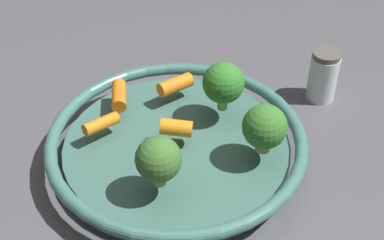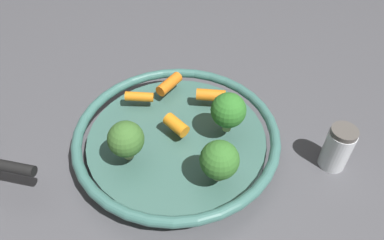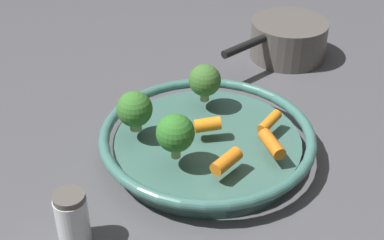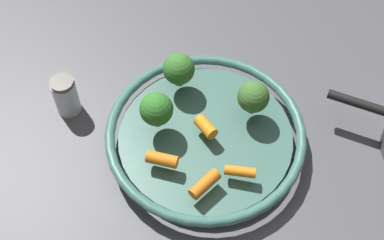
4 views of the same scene
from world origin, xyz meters
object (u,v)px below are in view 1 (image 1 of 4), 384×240
at_px(broccoli_floret_edge, 223,83).
at_px(baby_carrot_right, 175,85).
at_px(broccoli_floret_large, 158,160).
at_px(broccoli_floret_small, 265,127).
at_px(salt_shaker, 323,76).
at_px(baby_carrot_left, 176,125).
at_px(serving_bowl, 177,147).
at_px(baby_carrot_back, 119,95).
at_px(baby_carrot_center, 101,124).

bearing_deg(broccoli_floret_edge, baby_carrot_right, 96.57).
height_order(broccoli_floret_edge, broccoli_floret_large, broccoli_floret_edge).
xyz_separation_m(baby_carrot_right, broccoli_floret_edge, (0.01, -0.08, 0.03)).
height_order(baby_carrot_right, broccoli_floret_small, broccoli_floret_small).
xyz_separation_m(broccoli_floret_edge, salt_shaker, (0.16, -0.07, -0.05)).
height_order(baby_carrot_left, broccoli_floret_edge, broccoli_floret_edge).
height_order(broccoli_floret_large, broccoli_floret_small, same).
relative_size(serving_bowl, broccoli_floret_small, 5.22).
xyz_separation_m(baby_carrot_back, baby_carrot_right, (0.07, -0.05, 0.00)).
bearing_deg(broccoli_floret_large, baby_carrot_right, 33.61).
height_order(broccoli_floret_edge, salt_shaker, broccoli_floret_edge).
distance_m(serving_bowl, baby_carrot_left, 0.03).
xyz_separation_m(serving_bowl, baby_carrot_left, (0.00, 0.00, 0.03)).
bearing_deg(salt_shaker, serving_bowl, 161.32).
bearing_deg(baby_carrot_right, baby_carrot_back, 145.77).
xyz_separation_m(baby_carrot_center, broccoli_floret_edge, (0.13, -0.10, 0.03)).
relative_size(baby_carrot_center, broccoli_floret_large, 0.75).
bearing_deg(broccoli_floret_edge, broccoli_floret_small, -112.66).
height_order(serving_bowl, baby_carrot_right, baby_carrot_right).
xyz_separation_m(baby_carrot_center, baby_carrot_right, (0.12, -0.02, 0.00)).
relative_size(serving_bowl, baby_carrot_right, 6.72).
height_order(serving_bowl, baby_carrot_left, baby_carrot_left).
height_order(serving_bowl, broccoli_floret_small, broccoli_floret_small).
bearing_deg(baby_carrot_right, broccoli_floret_small, -99.71).
bearing_deg(broccoli_floret_small, broccoli_floret_edge, 67.34).
bearing_deg(baby_carrot_left, broccoli_floret_edge, -13.51).
xyz_separation_m(serving_bowl, baby_carrot_back, (0.01, 0.11, 0.03)).
relative_size(baby_carrot_right, salt_shaker, 0.63).
bearing_deg(broccoli_floret_edge, serving_bowl, 169.40).
height_order(baby_carrot_right, broccoli_floret_large, broccoli_floret_large).
distance_m(baby_carrot_left, baby_carrot_right, 0.09).
relative_size(serving_bowl, salt_shaker, 4.22).
bearing_deg(baby_carrot_left, broccoli_floret_large, -152.20).
bearing_deg(broccoli_floret_small, baby_carrot_left, 110.96).
xyz_separation_m(serving_bowl, broccoli_floret_edge, (0.08, -0.01, 0.06)).
distance_m(baby_carrot_center, broccoli_floret_edge, 0.17).
bearing_deg(broccoli_floret_small, baby_carrot_back, 100.50).
bearing_deg(broccoli_floret_edge, broccoli_floret_large, -171.13).
relative_size(baby_carrot_center, broccoli_floret_small, 0.76).
bearing_deg(baby_carrot_back, baby_carrot_right, -34.23).
height_order(baby_carrot_back, broccoli_floret_edge, broccoli_floret_edge).
xyz_separation_m(serving_bowl, baby_carrot_right, (0.07, 0.06, 0.03)).
height_order(baby_carrot_right, salt_shaker, salt_shaker).
bearing_deg(baby_carrot_back, baby_carrot_left, -91.16).
height_order(broccoli_floret_large, salt_shaker, broccoli_floret_large).
bearing_deg(salt_shaker, broccoli_floret_large, 172.52).
bearing_deg(serving_bowl, baby_carrot_left, 50.21).
bearing_deg(broccoli_floret_large, broccoli_floret_edge, 8.87).
distance_m(baby_carrot_center, broccoli_floret_large, 0.13).
relative_size(serving_bowl, broccoli_floret_edge, 4.83).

